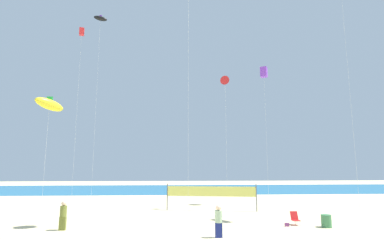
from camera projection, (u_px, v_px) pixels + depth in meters
ocean_band at (180, 189)px, 49.93m from camera, size 120.00×20.00×0.01m
beachgoer_olive_shirt at (63, 214)px, 18.70m from camera, size 0.42×0.42×1.82m
beachgoer_sage_shirt at (219, 220)px, 16.83m from camera, size 0.42×0.42×1.82m
folding_beach_chair at (295, 218)px, 20.30m from camera, size 0.52×0.65×0.89m
trash_barrel at (326, 221)px, 19.49m from camera, size 0.66×0.66×0.82m
volleyball_net at (211, 192)px, 26.66m from camera, size 8.16×1.43×2.40m
beach_handbag at (287, 225)px, 19.72m from camera, size 0.28×0.14×0.23m
kite_violet_box at (264, 72)px, 32.69m from camera, size 0.96×0.96×15.07m
kite_black_inflatable at (100, 19)px, 34.83m from camera, size 1.68×0.83×22.01m
kite_red_delta at (225, 81)px, 29.54m from camera, size 1.01×0.70×13.12m
kite_red_box at (82, 33)px, 34.57m from camera, size 0.65×0.65×20.32m
kite_yellow_inflatable at (49, 105)px, 23.12m from camera, size 2.19×2.46×9.57m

